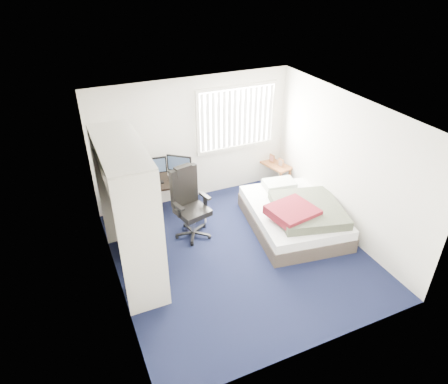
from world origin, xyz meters
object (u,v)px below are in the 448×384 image
(office_chair, at_px, (190,210))
(nightstand, at_px, (275,166))
(bed, at_px, (295,215))
(desk, at_px, (153,179))

(office_chair, xyz_separation_m, nightstand, (2.30, 0.96, -0.07))
(office_chair, distance_m, bed, 1.93)
(desk, height_order, nightstand, desk)
(bed, bearing_deg, desk, 146.06)
(desk, bearing_deg, bed, -33.94)
(office_chair, distance_m, nightstand, 2.50)
(desk, relative_size, bed, 0.72)
(office_chair, bearing_deg, desk, 115.18)
(office_chair, relative_size, bed, 0.59)
(desk, height_order, bed, desk)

